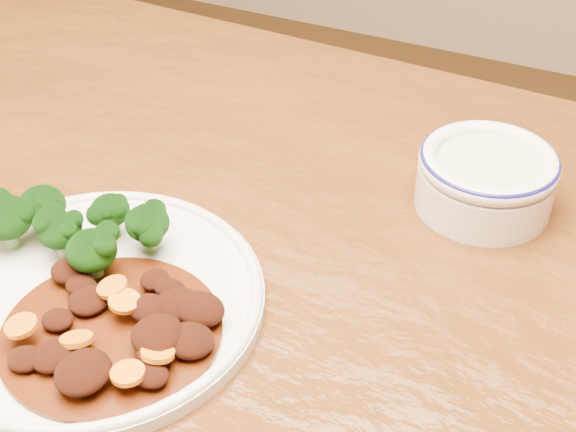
% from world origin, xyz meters
% --- Properties ---
extents(dining_table, '(1.54, 0.96, 0.75)m').
position_xyz_m(dining_table, '(-0.00, 0.00, 0.67)').
color(dining_table, '#572C0F').
rests_on(dining_table, ground).
extents(dinner_plate, '(0.27, 0.27, 0.02)m').
position_xyz_m(dinner_plate, '(-0.04, -0.05, 0.76)').
color(dinner_plate, white).
rests_on(dinner_plate, dining_table).
extents(broccoli_florets, '(0.15, 0.09, 0.05)m').
position_xyz_m(broccoli_florets, '(-0.09, -0.01, 0.79)').
color(broccoli_florets, '#65944C').
rests_on(broccoli_florets, dinner_plate).
extents(mince_stew, '(0.17, 0.17, 0.03)m').
position_xyz_m(mince_stew, '(0.01, -0.08, 0.77)').
color(mince_stew, '#481A07').
rests_on(mince_stew, dinner_plate).
extents(dip_bowl, '(0.13, 0.13, 0.06)m').
position_xyz_m(dip_bowl, '(0.20, 0.21, 0.78)').
color(dip_bowl, white).
rests_on(dip_bowl, dining_table).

